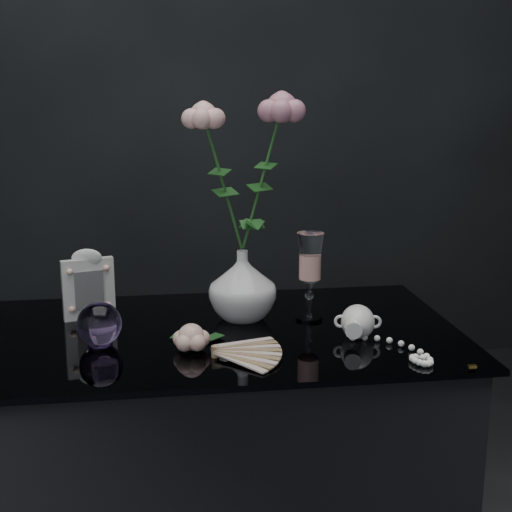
{
  "coord_description": "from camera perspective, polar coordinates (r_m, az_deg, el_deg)",
  "views": [
    {
      "loc": [
        -0.11,
        -1.38,
        1.27
      ],
      "look_at": [
        0.1,
        0.05,
        0.92
      ],
      "focal_mm": 50.0,
      "sensor_mm": 36.0,
      "label": 1
    }
  ],
  "objects": [
    {
      "name": "roses",
      "position": [
        1.52,
        -0.82,
        7.44
      ],
      "size": [
        0.25,
        0.13,
        0.39
      ],
      "color": "#FFB1A7",
      "rests_on": "vase"
    },
    {
      "name": "table",
      "position": [
        1.68,
        -3.48,
        -18.36
      ],
      "size": [
        1.05,
        0.58,
        0.76
      ],
      "color": "black",
      "rests_on": "ground"
    },
    {
      "name": "paperweight",
      "position": [
        1.45,
        -12.42,
        -5.33
      ],
      "size": [
        0.1,
        0.1,
        0.09
      ],
      "primitive_type": null,
      "rotation": [
        0.0,
        0.0,
        -0.11
      ],
      "color": "#9674BD",
      "rests_on": "table"
    },
    {
      "name": "paper_fan",
      "position": [
        1.37,
        -3.27,
        -7.55
      ],
      "size": [
        0.32,
        0.29,
        0.03
      ],
      "primitive_type": null,
      "rotation": [
        0.0,
        0.0,
        -0.43
      ],
      "color": "beige",
      "rests_on": "table"
    },
    {
      "name": "loose_rose",
      "position": [
        1.4,
        -5.21,
        -6.5
      ],
      "size": [
        0.15,
        0.18,
        0.05
      ],
      "primitive_type": null,
      "rotation": [
        0.0,
        0.0,
        0.22
      ],
      "color": "#FAB7A1",
      "rests_on": "table"
    },
    {
      "name": "vase",
      "position": [
        1.57,
        -1.09,
        -2.36
      ],
      "size": [
        0.15,
        0.15,
        0.16
      ],
      "primitive_type": "imported",
      "rotation": [
        0.0,
        0.0,
        -0.04
      ],
      "color": "silver",
      "rests_on": "table"
    },
    {
      "name": "wine_glass",
      "position": [
        1.57,
        4.32,
        -1.66
      ],
      "size": [
        0.08,
        0.08,
        0.2
      ],
      "primitive_type": null,
      "rotation": [
        0.0,
        0.0,
        0.32
      ],
      "color": "white",
      "rests_on": "table"
    },
    {
      "name": "pearl_jar",
      "position": [
        1.48,
        8.15,
        -5.1
      ],
      "size": [
        0.28,
        0.29,
        0.07
      ],
      "primitive_type": null,
      "rotation": [
        0.0,
        0.0,
        -0.19
      ],
      "color": "white",
      "rests_on": "table"
    },
    {
      "name": "picture_frame",
      "position": [
        1.62,
        -13.28,
        -2.18
      ],
      "size": [
        0.14,
        0.12,
        0.16
      ],
      "primitive_type": null,
      "rotation": [
        0.0,
        0.0,
        0.27
      ],
      "color": "silver",
      "rests_on": "table"
    }
  ]
}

